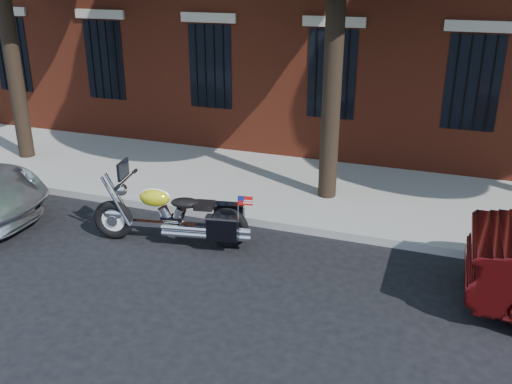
% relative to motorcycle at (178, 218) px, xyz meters
% --- Properties ---
extents(ground, '(120.00, 120.00, 0.00)m').
position_rel_motorcycle_xyz_m(ground, '(1.46, -0.20, -0.49)').
color(ground, black).
rests_on(ground, ground).
extents(curb, '(40.00, 0.16, 0.15)m').
position_rel_motorcycle_xyz_m(curb, '(1.46, 1.18, -0.42)').
color(curb, gray).
rests_on(curb, ground).
extents(sidewalk, '(40.00, 3.60, 0.15)m').
position_rel_motorcycle_xyz_m(sidewalk, '(1.46, 3.06, -0.42)').
color(sidewalk, gray).
rests_on(sidewalk, ground).
extents(motorcycle, '(2.90, 1.14, 1.45)m').
position_rel_motorcycle_xyz_m(motorcycle, '(0.00, 0.00, 0.00)').
color(motorcycle, black).
rests_on(motorcycle, ground).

